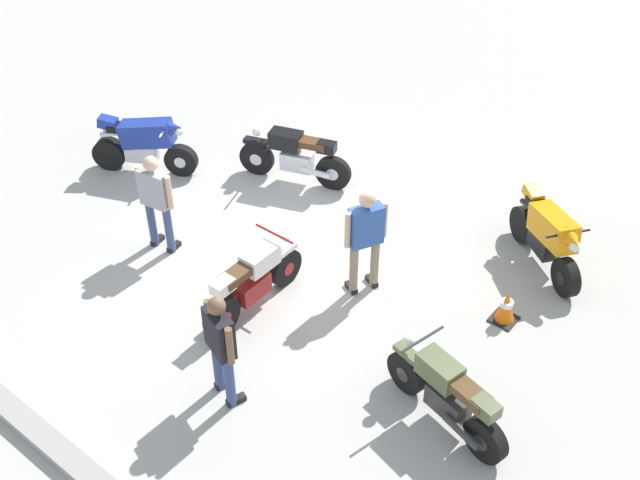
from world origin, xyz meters
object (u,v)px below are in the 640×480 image
Objects in this scene: motorcycle_orange_sportbike at (548,235)px; motorcycle_black_cruiser at (295,156)px; motorcycle_blue_sportbike at (144,143)px; person_in_blue_shirt at (366,235)px; motorcycle_cream_vintage at (253,281)px; motorcycle_olive_vintage at (446,395)px; person_in_gray_shirt at (156,197)px; traffic_cone at (506,307)px; person_in_black_shirt at (221,343)px.

motorcycle_black_cruiser is (4.52, 0.62, -0.07)m from motorcycle_orange_sportbike.
person_in_blue_shirt reaches higher than motorcycle_blue_sportbike.
motorcycle_blue_sportbike is 5.01m from person_in_blue_shirt.
motorcycle_black_cruiser is at bearing 29.84° from motorcycle_cream_vintage.
motorcycle_olive_vintage is 5.37m from person_in_gray_shirt.
motorcycle_black_cruiser is (4.93, -2.95, 0.03)m from motorcycle_olive_vintage.
person_in_blue_shirt is 3.34× the size of traffic_cone.
motorcycle_orange_sportbike reaches higher than traffic_cone.
motorcycle_orange_sportbike is 6.00m from person_in_gray_shirt.
motorcycle_blue_sportbike reaches higher than motorcycle_olive_vintage.
motorcycle_cream_vintage and motorcycle_olive_vintage have the same top height.
motorcycle_black_cruiser is (1.67, -2.89, 0.03)m from motorcycle_cream_vintage.
motorcycle_olive_vintage is (-7.24, 1.50, -0.11)m from motorcycle_blue_sportbike.
traffic_cone is at bearing -48.26° from motorcycle_orange_sportbike.
person_in_blue_shirt is at bearing 20.21° from traffic_cone.
person_in_black_shirt is at bearing 43.65° from motorcycle_olive_vintage.
person_in_black_shirt is (2.41, 1.42, 0.49)m from motorcycle_olive_vintage.
motorcycle_olive_vintage is 3.60m from motorcycle_orange_sportbike.
traffic_cone is (-6.96, -0.61, -0.33)m from motorcycle_blue_sportbike.
person_in_gray_shirt reaches higher than traffic_cone.
motorcycle_blue_sportbike reaches higher than motorcycle_black_cruiser.
person_in_gray_shirt reaches higher than person_in_black_shirt.
person_in_black_shirt is at bearing -127.43° from person_in_gray_shirt.
traffic_cone is at bearing -12.10° from person_in_black_shirt.
motorcycle_olive_vintage is 5.75m from motorcycle_black_cruiser.
person_in_blue_shirt is (1.84, 2.20, 0.43)m from motorcycle_orange_sportbike.
person_in_gray_shirt is (2.93, -1.57, 0.01)m from person_in_black_shirt.
motorcycle_black_cruiser is (-2.31, -1.45, -0.07)m from motorcycle_blue_sportbike.
person_in_blue_shirt is at bearing 130.09° from motorcycle_black_cruiser.
person_in_gray_shirt is at bearing 87.22° from motorcycle_cream_vintage.
motorcycle_black_cruiser is 3.79× the size of traffic_cone.
person_in_black_shirt is at bearing -149.89° from motorcycle_cream_vintage.
motorcycle_cream_vintage is at bearing 78.25° from person_in_blue_shirt.
motorcycle_cream_vintage is 4.23m from motorcycle_blue_sportbike.
motorcycle_olive_vintage is at bearing -40.81° from motorcycle_blue_sportbike.
motorcycle_blue_sportbike is at bearing 70.00° from motorcycle_cream_vintage.
motorcycle_blue_sportbike reaches higher than traffic_cone.
person_in_blue_shirt is at bearing -30.53° from motorcycle_blue_sportbike.
motorcycle_orange_sportbike is 0.84× the size of motorcycle_black_cruiser.
motorcycle_blue_sportbike is at bearing 4.97° from traffic_cone.
motorcycle_blue_sportbike is 7.00m from traffic_cone.
motorcycle_cream_vintage is 1.14× the size of person_in_gray_shirt.
motorcycle_olive_vintage is 1.13× the size of person_in_gray_shirt.
person_in_black_shirt is at bearing -75.39° from motorcycle_orange_sportbike.
person_in_gray_shirt reaches higher than motorcycle_cream_vintage.
person_in_blue_shirt reaches higher than person_in_black_shirt.
person_in_blue_shirt is (-4.99, 0.12, 0.43)m from motorcycle_blue_sportbike.
motorcycle_olive_vintage is 0.96× the size of motorcycle_black_cruiser.
motorcycle_orange_sportbike is (-2.85, -3.51, 0.11)m from motorcycle_cream_vintage.
traffic_cone is at bearing 150.25° from motorcycle_black_cruiser.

